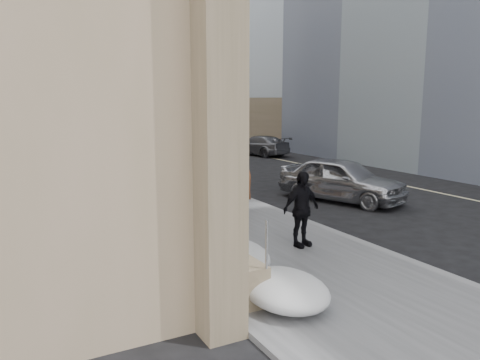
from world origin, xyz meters
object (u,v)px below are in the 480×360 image
mounted_horse_left (191,186)px  pedestrian (301,209)px  car_grey (259,145)px  car_silver (342,179)px  mounted_horse_right (225,174)px

mounted_horse_left → pedestrian: size_ratio=1.33×
mounted_horse_left → car_grey: size_ratio=0.56×
car_silver → car_grey: bearing=51.2°
mounted_horse_right → car_silver: size_ratio=0.55×
mounted_horse_right → car_grey: (9.26, 13.34, -0.58)m
mounted_horse_right → pedestrian: mounted_horse_right is taller
mounted_horse_right → car_silver: 4.67m
car_silver → mounted_horse_right: bearing=147.0°
car_grey → pedestrian: bearing=48.1°
car_grey → car_silver: bearing=57.3°
mounted_horse_right → pedestrian: 5.24m
car_silver → car_grey: size_ratio=1.05×
pedestrian → car_grey: size_ratio=0.42×
mounted_horse_left → mounted_horse_right: (1.79, 1.24, 0.10)m
mounted_horse_right → car_silver: mounted_horse_right is taller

